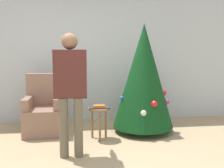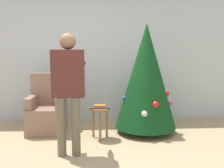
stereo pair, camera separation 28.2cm
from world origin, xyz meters
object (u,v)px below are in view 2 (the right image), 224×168
object	(u,v)px
christmas_tree	(146,76)
armchair	(47,112)
side_stool	(100,113)
person_standing	(68,83)

from	to	relation	value
christmas_tree	armchair	distance (m)	1.85
armchair	side_stool	size ratio (longest dim) A/B	1.99
person_standing	side_stool	distance (m)	0.96
side_stool	armchair	bearing A→B (deg)	154.80
armchair	person_standing	bearing A→B (deg)	-64.80
armchair	person_standing	xyz separation A→B (m)	(0.50, -1.07, 0.64)
christmas_tree	person_standing	xyz separation A→B (m)	(-1.23, -0.93, 0.00)
side_stool	person_standing	bearing A→B (deg)	-124.29
christmas_tree	side_stool	bearing A→B (deg)	-159.38
christmas_tree	side_stool	world-z (taller)	christmas_tree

